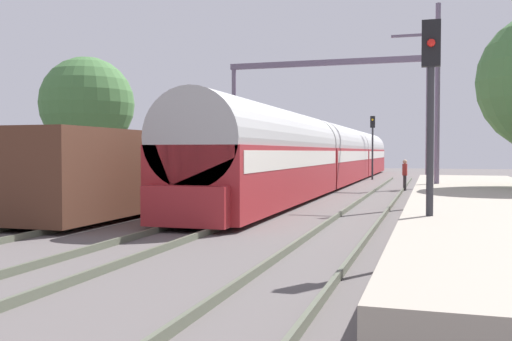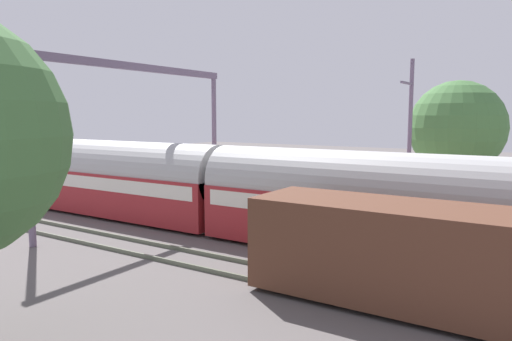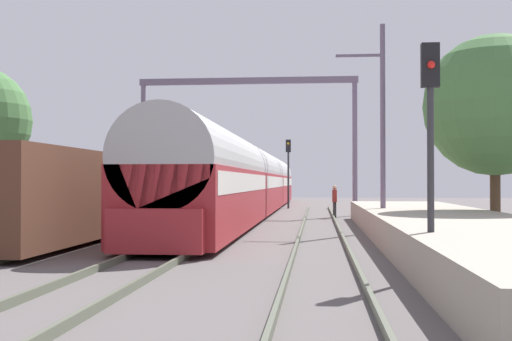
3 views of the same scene
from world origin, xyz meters
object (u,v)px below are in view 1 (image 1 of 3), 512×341
object	(u,v)px
freight_car	(138,171)
railway_signal_far	(373,139)
railway_signal_near	(431,107)
person_crossing	(405,172)
catenary_gantry	(326,96)
passenger_train	(334,155)

from	to	relation	value
freight_car	railway_signal_far	xyz separation A→B (m)	(6.00, 26.17, 1.69)
freight_car	railway_signal_near	distance (m)	12.64
freight_car	person_crossing	size ratio (longest dim) A/B	7.51
person_crossing	railway_signal_far	world-z (taller)	railway_signal_far
railway_signal_far	catenary_gantry	bearing A→B (deg)	-101.29
passenger_train	railway_signal_near	size ratio (longest dim) A/B	10.38
passenger_train	railway_signal_far	size ratio (longest dim) A/B	10.01
passenger_train	railway_signal_far	world-z (taller)	railway_signal_far
passenger_train	catenary_gantry	xyz separation A→B (m)	(0.00, -3.11, 3.66)
passenger_train	person_crossing	bearing A→B (deg)	-49.37
person_crossing	catenary_gantry	xyz separation A→B (m)	(-4.87, 2.57, 4.61)
person_crossing	railway_signal_near	distance (m)	21.26
freight_car	passenger_train	bearing A→B (deg)	78.29
passenger_train	railway_signal_far	distance (m)	6.88
passenger_train	person_crossing	world-z (taller)	passenger_train
railway_signal_near	railway_signal_far	bearing A→B (deg)	97.41
railway_signal_near	catenary_gantry	distance (m)	24.63
freight_car	railway_signal_far	size ratio (longest dim) A/B	2.65
person_crossing	freight_car	bearing A→B (deg)	-29.40
railway_signal_far	catenary_gantry	distance (m)	10.11
person_crossing	catenary_gantry	distance (m)	7.18
person_crossing	railway_signal_far	size ratio (longest dim) A/B	0.35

